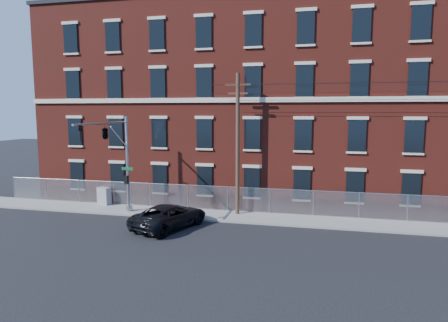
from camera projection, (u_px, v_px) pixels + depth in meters
ground at (187, 237)px, 23.72m from camera, size 140.00×140.00×0.00m
sidewalk at (386, 226)px, 25.84m from camera, size 65.00×3.00×0.12m
mill_building at (373, 103)px, 33.45m from camera, size 55.30×14.32×16.30m
chain_link_fence at (383, 206)px, 26.97m from camera, size 59.06×0.06×1.85m
traffic_signal_mast at (111, 143)px, 26.49m from camera, size 0.90×6.75×7.00m
utility_pole_near at (238, 142)px, 28.00m from camera, size 1.80×0.28×10.00m
pickup_truck at (170, 216)px, 25.52m from camera, size 4.39×6.08×1.54m
utility_cabinet at (104, 196)px, 31.41m from camera, size 1.20×0.86×1.36m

